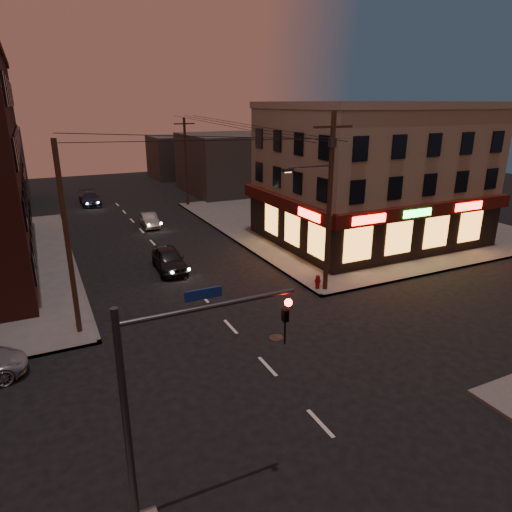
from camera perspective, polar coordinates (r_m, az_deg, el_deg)
ground at (r=19.76m, az=1.44°, el=-13.64°), size 120.00×120.00×0.00m
sidewalk_ne at (r=43.77m, az=11.10°, el=4.38°), size 24.00×28.00×0.15m
pizza_building at (r=37.22m, az=14.16°, el=10.00°), size 15.85×12.85×10.50m
bg_building_ne_a at (r=57.56m, az=-3.54°, el=11.50°), size 10.00×12.00×7.00m
bg_building_ne_b at (r=70.09m, az=-9.57°, el=12.13°), size 8.00×8.00×6.00m
utility_pole_main at (r=25.61m, az=9.00°, el=7.60°), size 4.20×0.44×10.00m
utility_pole_far at (r=49.39m, az=-8.73°, el=11.50°), size 0.26×0.26×9.00m
utility_pole_west at (r=22.15m, az=-22.50°, el=1.73°), size 0.24×0.24×9.00m
traffic_signal at (r=11.42m, az=-10.93°, el=-15.71°), size 4.49×0.32×6.47m
sedan_near at (r=30.59m, az=-10.81°, el=-0.41°), size 2.05×4.55×1.52m
sedan_mid at (r=42.04m, az=-13.20°, el=4.41°), size 1.43×3.74×1.22m
sedan_far at (r=53.13m, az=-20.06°, el=6.76°), size 1.98×4.82×1.40m
fire_hydrant at (r=27.05m, az=7.72°, el=-3.12°), size 0.39×0.39×0.86m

